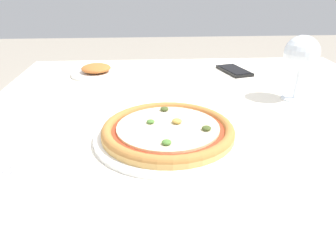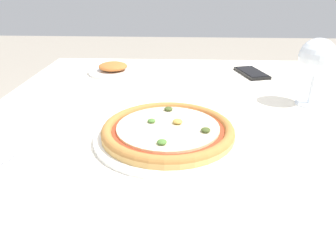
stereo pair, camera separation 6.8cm
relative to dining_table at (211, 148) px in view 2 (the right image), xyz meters
The scene contains 5 objects.
dining_table is the anchor object (origin of this frame).
pizza_plate 0.17m from the dining_table, 134.80° to the right, with size 0.31×0.31×0.04m.
wine_glass_far_left 0.35m from the dining_table, 23.44° to the left, with size 0.09×0.09×0.17m.
cell_phone 0.43m from the dining_table, 67.47° to the left, with size 0.11×0.16×0.01m.
side_plate 0.50m from the dining_table, 129.59° to the left, with size 0.17×0.17×0.04m.
Camera 2 is at (-0.07, -0.71, 1.02)m, focal length 35.00 mm.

